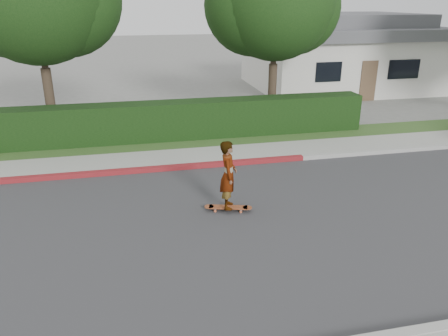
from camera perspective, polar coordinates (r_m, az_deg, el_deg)
The scene contains 12 objects.
ground at distance 11.20m, azimuth 13.22°, elevation -6.41°, with size 120.00×120.00×0.00m, color slate.
road at distance 11.20m, azimuth 13.22°, elevation -6.38°, with size 60.00×8.00×0.01m, color #2D2D30.
curb_near at distance 8.29m, azimuth 25.82°, elevation -18.51°, with size 60.00×0.20×0.15m, color #9E9E99.
curb_far at distance 14.64m, azimuth 6.53°, elevation 1.06°, with size 60.00×0.20×0.15m, color #9E9E99.
curb_red_section at distance 13.92m, azimuth -13.37°, elevation -0.47°, with size 12.00×0.21×0.15m, color maroon.
sidewalk_far at distance 15.45m, azimuth 5.47°, elevation 2.14°, with size 60.00×1.60×0.12m, color gray.
planting_strip at distance 16.90m, azimuth 3.84°, elevation 3.84°, with size 60.00×1.60×0.10m, color #2D4C1E.
hedge at distance 16.72m, azimuth -6.66°, elevation 6.06°, with size 15.00×1.00×1.50m, color black.
tree_center at distance 19.05m, azimuth 6.52°, elevation 20.56°, with size 5.66×4.84×7.44m.
house at distance 28.02m, azimuth 14.79°, elevation 14.44°, with size 10.60×8.60×4.30m.
skateboard at distance 11.21m, azimuth 0.55°, elevation -5.17°, with size 1.24×0.56×0.11m.
skateboarder at distance 10.84m, azimuth 0.57°, elevation -0.91°, with size 0.64×0.42×1.76m, color white.
Camera 1 is at (-4.55, -8.88, 5.09)m, focal length 35.00 mm.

